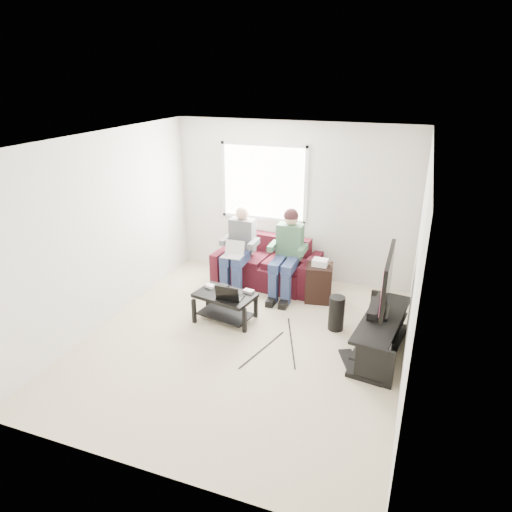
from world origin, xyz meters
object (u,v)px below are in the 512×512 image
(coffee_table, at_px, (225,301))
(subwoofer, at_px, (336,313))
(tv_stand, at_px, (380,336))
(end_table, at_px, (319,282))
(tv, at_px, (387,280))
(sofa, at_px, (268,267))

(coffee_table, bearing_deg, subwoofer, 10.64)
(tv_stand, xyz_separation_m, end_table, (-1.04, 1.11, 0.09))
(tv, bearing_deg, coffee_table, -178.72)
(end_table, bearing_deg, sofa, 161.17)
(tv_stand, height_order, subwoofer, subwoofer)
(sofa, relative_size, subwoofer, 3.52)
(tv_stand, height_order, end_table, end_table)
(tv_stand, relative_size, end_table, 2.23)
(coffee_table, bearing_deg, sofa, 82.91)
(coffee_table, xyz_separation_m, subwoofer, (1.53, 0.29, -0.06))
(coffee_table, distance_m, tv, 2.24)
(tv, height_order, end_table, tv)
(sofa, bearing_deg, end_table, -18.83)
(coffee_table, xyz_separation_m, end_table, (1.11, 1.06, 0.00))
(coffee_table, xyz_separation_m, tv, (2.14, 0.05, 0.64))
(sofa, bearing_deg, subwoofer, -38.79)
(tv, xyz_separation_m, subwoofer, (-0.62, 0.24, -0.70))
(subwoofer, bearing_deg, tv, -21.10)
(tv, relative_size, subwoofer, 2.26)
(tv_stand, relative_size, subwoofer, 3.10)
(tv_stand, distance_m, end_table, 1.52)
(coffee_table, bearing_deg, end_table, 43.63)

